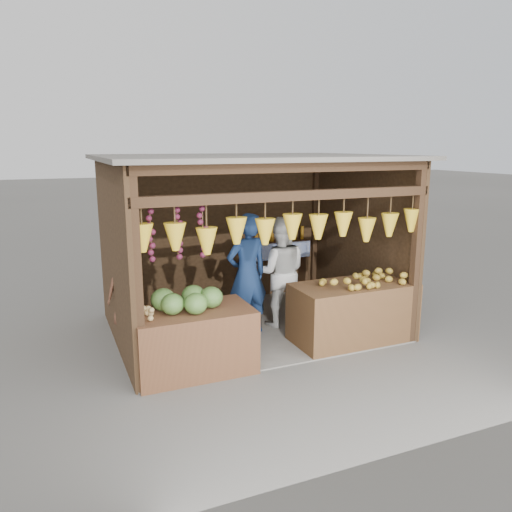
{
  "coord_description": "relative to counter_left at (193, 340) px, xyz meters",
  "views": [
    {
      "loc": [
        -2.8,
        -6.86,
        2.8
      ],
      "look_at": [
        0.06,
        -0.1,
        1.17
      ],
      "focal_mm": 35.0,
      "sensor_mm": 36.0,
      "label": 1
    }
  ],
  "objects": [
    {
      "name": "stall_structure",
      "position": [
        1.2,
        1.09,
        1.26
      ],
      "size": [
        4.3,
        3.3,
        2.66
      ],
      "color": "slate",
      "rests_on": "ground"
    },
    {
      "name": "tanfruit_pile",
      "position": [
        -0.63,
        -0.1,
        0.47
      ],
      "size": [
        0.34,
        0.4,
        0.13
      ],
      "primitive_type": null,
      "color": "#A58A4C",
      "rests_on": "counter_left"
    },
    {
      "name": "melon_pile",
      "position": [
        -0.08,
        0.01,
        0.56
      ],
      "size": [
        1.0,
        0.5,
        0.32
      ],
      "primitive_type": null,
      "color": "#204D14",
      "rests_on": "counter_left"
    },
    {
      "name": "vendor_seated",
      "position": [
        -0.63,
        1.18,
        0.4
      ],
      "size": [
        0.5,
        0.33,
        1.01
      ],
      "primitive_type": "imported",
      "rotation": [
        0.0,
        0.0,
        3.15
      ],
      "color": "brown",
      "rests_on": "stool"
    },
    {
      "name": "counter_right",
      "position": [
        2.41,
        0.07,
        0.03
      ],
      "size": [
        1.76,
        0.85,
        0.86
      ],
      "primitive_type": "cube",
      "color": "#492E18",
      "rests_on": "ground"
    },
    {
      "name": "man_standing",
      "position": [
        1.1,
        0.91,
        0.52
      ],
      "size": [
        0.74,
        0.55,
        1.85
      ],
      "primitive_type": "imported",
      "rotation": [
        0.0,
        0.0,
        3.31
      ],
      "color": "navy",
      "rests_on": "ground"
    },
    {
      "name": "mango_pile",
      "position": [
        2.49,
        0.02,
        0.56
      ],
      "size": [
        1.4,
        0.64,
        0.22
      ],
      "primitive_type": null,
      "color": "#C35C1A",
      "rests_on": "counter_right"
    },
    {
      "name": "counter_left",
      "position": [
        0.0,
        0.0,
        0.0
      ],
      "size": [
        1.48,
        0.85,
        0.81
      ],
      "primitive_type": "cube",
      "color": "#512E1B",
      "rests_on": "ground"
    },
    {
      "name": "woman_standing",
      "position": [
        1.72,
        1.06,
        0.46
      ],
      "size": [
        1.03,
        0.93,
        1.74
      ],
      "primitive_type": "imported",
      "rotation": [
        0.0,
        0.0,
        2.75
      ],
      "color": "silver",
      "rests_on": "ground"
    },
    {
      "name": "stool",
      "position": [
        -0.63,
        1.18,
        -0.26
      ],
      "size": [
        0.31,
        0.31,
        0.29
      ],
      "primitive_type": "cube",
      "color": "black",
      "rests_on": "ground"
    },
    {
      "name": "back_shelf",
      "position": [
        2.29,
        2.42,
        0.47
      ],
      "size": [
        1.25,
        0.32,
        1.32
      ],
      "color": "#382314",
      "rests_on": "ground"
    },
    {
      "name": "ground",
      "position": [
        1.24,
        1.14,
        -0.4
      ],
      "size": [
        80.0,
        80.0,
        0.0
      ],
      "primitive_type": "plane",
      "color": "#514F49",
      "rests_on": "ground"
    }
  ]
}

